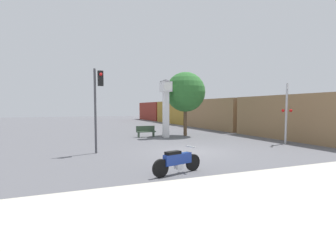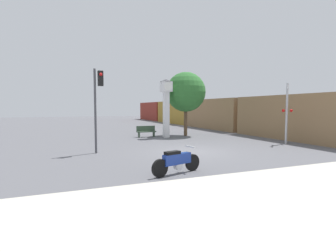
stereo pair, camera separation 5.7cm
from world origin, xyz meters
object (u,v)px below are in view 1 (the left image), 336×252
(traffic_light, at_px, (98,96))
(railroad_crossing_signal, at_px, (286,111))
(freight_train, at_px, (194,113))
(street_tree, at_px, (185,92))
(motorcycle, at_px, (177,161))
(clock_tower, at_px, (166,99))
(bench, at_px, (146,131))

(traffic_light, bearing_deg, railroad_crossing_signal, -4.51)
(freight_train, distance_m, street_tree, 13.30)
(street_tree, bearing_deg, motorcycle, -117.09)
(railroad_crossing_signal, bearing_deg, clock_tower, 133.71)
(traffic_light, height_order, bench, traffic_light)
(railroad_crossing_signal, xyz_separation_m, bench, (-7.65, 7.36, -1.73))
(clock_tower, relative_size, freight_train, 0.11)
(clock_tower, distance_m, railroad_crossing_signal, 9.02)
(traffic_light, relative_size, railroad_crossing_signal, 1.10)
(street_tree, bearing_deg, clock_tower, -163.73)
(motorcycle, bearing_deg, traffic_light, 94.19)
(freight_train, xyz_separation_m, bench, (-10.22, -11.01, -1.21))
(railroad_crossing_signal, bearing_deg, traffic_light, 175.49)
(freight_train, distance_m, bench, 15.07)
(clock_tower, distance_m, traffic_light, 8.21)
(railroad_crossing_signal, height_order, street_tree, street_tree)
(freight_train, distance_m, traffic_light, 22.92)
(traffic_light, bearing_deg, street_tree, 36.94)
(traffic_light, relative_size, bench, 2.81)
(railroad_crossing_signal, bearing_deg, freight_train, 82.02)
(clock_tower, xyz_separation_m, bench, (-1.45, 0.87, -2.62))
(motorcycle, distance_m, railroad_crossing_signal, 11.34)
(railroad_crossing_signal, bearing_deg, street_tree, 120.38)
(motorcycle, bearing_deg, bench, 61.89)
(traffic_light, height_order, street_tree, street_tree)
(motorcycle, height_order, bench, motorcycle)
(motorcycle, relative_size, street_tree, 0.39)
(clock_tower, bearing_deg, traffic_light, -137.79)
(clock_tower, bearing_deg, motorcycle, -109.58)
(motorcycle, distance_m, street_tree, 13.63)
(freight_train, relative_size, street_tree, 7.98)
(clock_tower, xyz_separation_m, railroad_crossing_signal, (6.20, -6.49, -0.89))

